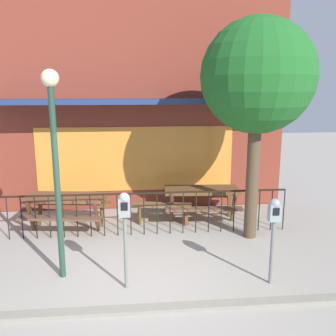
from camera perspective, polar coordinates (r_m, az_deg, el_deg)
ground at (r=6.39m, az=-4.48°, el=-17.49°), size 40.00×40.00×0.00m
pub_storefront at (r=9.74m, az=-5.21°, el=10.55°), size 7.90×1.45×5.80m
patio_fence_front at (r=8.04m, az=-4.82°, el=-5.94°), size 6.66×0.04×0.97m
picnic_table_left at (r=8.72m, az=-15.49°, el=-5.24°), size 1.96×1.57×0.79m
picnic_table_right at (r=9.03m, az=5.26°, el=-4.22°), size 1.89×1.48×0.79m
patio_bench at (r=8.79m, az=-0.88°, el=-6.42°), size 1.44×0.58×0.48m
parking_meter_near at (r=5.78m, az=-6.78°, el=-7.34°), size 0.18×0.17×1.60m
parking_meter_far at (r=6.15m, az=16.17°, el=-7.57°), size 0.18×0.17×1.47m
street_tree at (r=7.72m, az=13.76°, el=13.49°), size 2.30×2.30×4.56m
street_lamp at (r=6.11m, az=-17.28°, el=3.58°), size 0.28×0.28×3.47m
curb_edge at (r=5.74m, az=-4.34°, el=-21.30°), size 11.06×0.20×0.11m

